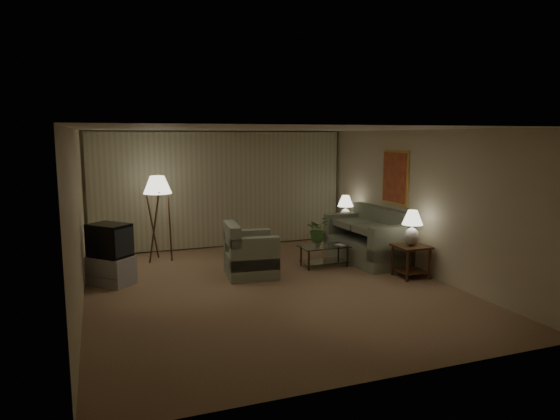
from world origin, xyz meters
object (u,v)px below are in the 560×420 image
Objects in this scene: tv_cabinet at (111,270)px; ottoman at (258,247)px; armchair at (251,255)px; side_table_near at (411,255)px; side_table_far at (345,230)px; crt_tv at (109,240)px; floor_lamp at (159,217)px; coffee_table at (324,253)px; vase at (317,243)px; table_lamp_near at (412,225)px; table_lamp_far at (345,206)px; sofa at (367,240)px.

ottoman is (3.04, 1.01, -0.03)m from tv_cabinet.
armchair reaches higher than side_table_near.
side_table_far is (2.74, 1.48, 0.01)m from armchair.
crt_tv is 1.72m from floor_lamp.
coffee_table is (-1.17, -1.35, -0.13)m from side_table_far.
vase is at bearing -29.12° from floor_lamp.
side_table_near reaches higher than ottoman.
table_lamp_near reaches higher than side_table_near.
floor_lamp is (-4.19, 0.25, 0.52)m from side_table_far.
ottoman is at bearing -176.49° from side_table_far.
table_lamp_far is 0.64× the size of coffee_table.
side_table_far is 1.79m from coffee_table.
sofa is 14.85× the size of vase.
vase is (-1.17, -0.10, 0.05)m from sofa.
side_table_far is 2.66m from table_lamp_near.
armchair is 0.63× the size of floor_lamp.
sofa is 1.84× the size of armchair.
crt_tv is 1.24× the size of ottoman.
side_table_near is at bearing -34.22° from floor_lamp.
tv_cabinet is (-4.03, 0.21, -0.02)m from coffee_table.
side_table_far is at bearing 169.98° from sofa.
table_lamp_near is 2.60m from table_lamp_far.
table_lamp_near reaches higher than vase.
floor_lamp is (-1.46, 1.73, 0.53)m from armchair.
coffee_table is at bearing 43.59° from crt_tv.
coffee_table is (-1.17, -1.35, -0.70)m from table_lamp_far.
vase is at bearing -88.28° from sofa.
crt_tv is at bearing -94.43° from sofa.
table_lamp_far is 4.20m from floor_lamp.
vase is (-1.32, -1.35, 0.08)m from side_table_far.
table_lamp_near reaches higher than armchair.
coffee_table is 1.57m from ottoman.
sofa is 2.52× the size of crt_tv.
sofa reaches higher than ottoman.
armchair is 2.96m from side_table_near.
table_lamp_near is 0.67× the size of coffee_table.
vase reaches higher than ottoman.
armchair is 2.52m from crt_tv.
crt_tv is at bearing 164.32° from side_table_near.
armchair is 3.16m from table_lamp_far.
crt_tv is (-5.20, -1.14, -0.18)m from table_lamp_far.
coffee_table is at bearing -27.90° from floor_lamp.
table_lamp_near reaches higher than coffee_table.
armchair reaches higher than vase.
floor_lamp is 3.32m from vase.
crt_tv reaches higher than sofa.
table_lamp_far reaches higher than side_table_near.
coffee_table is 4.04m from tv_cabinet.
armchair is 1.79× the size of table_lamp_far.
table_lamp_near is 4.69× the size of vase.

